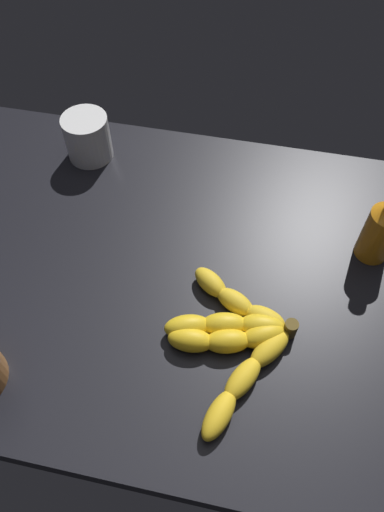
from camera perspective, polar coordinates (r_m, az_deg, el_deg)
The scene contains 4 objects.
ground_plane at distance 80.70cm, azimuth -2.98°, elevation -2.19°, with size 97.69×65.11×4.04cm, color black.
banana_bunch at distance 71.24cm, azimuth 4.86°, elevation -9.41°, with size 19.60×27.23×3.53cm.
honey_bottle at distance 81.31cm, azimuth 21.41°, elevation 2.96°, with size 5.42×5.42×13.92cm.
coffee_mug at distance 95.29cm, azimuth -12.17°, elevation 13.55°, with size 8.49×11.82×8.63cm.
Camera 1 is at (-13.01, 41.84, 65.75)cm, focal length 34.05 mm.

